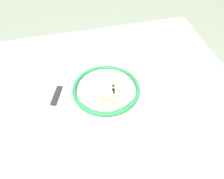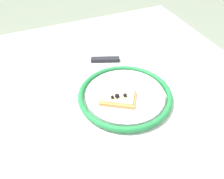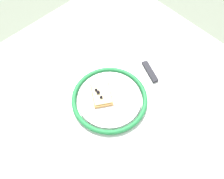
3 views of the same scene
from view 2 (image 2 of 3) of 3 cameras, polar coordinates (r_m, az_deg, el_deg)
The scene contains 5 objects.
dining_table at distance 0.74m, azimuth 0.55°, elevation -9.43°, with size 0.97×0.87×0.78m.
plate at distance 0.66m, azimuth 2.99°, elevation -1.37°, with size 0.25×0.25×0.02m.
pizza_slice_near at distance 0.63m, azimuth 1.37°, elevation -1.72°, with size 0.10×0.11×0.03m.
knife at distance 0.80m, azimuth -3.89°, elevation 6.70°, with size 0.10×0.23×0.01m.
fork at distance 0.57m, azimuth 14.88°, elevation -13.39°, with size 0.02×0.20×0.00m.
Camera 2 is at (-0.42, 0.19, 1.24)m, focal length 40.19 mm.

